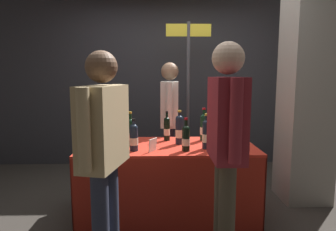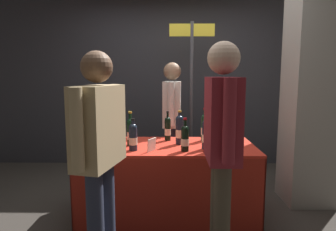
{
  "view_description": "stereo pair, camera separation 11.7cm",
  "coord_description": "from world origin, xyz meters",
  "px_view_note": "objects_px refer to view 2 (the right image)",
  "views": [
    {
      "loc": [
        -0.09,
        -2.93,
        1.42
      ],
      "look_at": [
        0.0,
        0.0,
        1.02
      ],
      "focal_mm": 32.02,
      "sensor_mm": 36.0,
      "label": 1
    },
    {
      "loc": [
        0.03,
        -2.93,
        1.42
      ],
      "look_at": [
        0.0,
        0.0,
        1.02
      ],
      "focal_mm": 32.02,
      "sensor_mm": 36.0,
      "label": 2
    }
  ],
  "objects_px": {
    "booth_signpost": "(191,83)",
    "display_bottle_0": "(168,128)",
    "featured_wine_bottle": "(185,138)",
    "flower_vase": "(219,132)",
    "concrete_pillar": "(314,42)",
    "wine_glass_near_vendor": "(112,138)",
    "vendor_presenter": "(172,114)",
    "tasting_table": "(168,165)",
    "taster_foreground_right": "(222,136)"
  },
  "relations": [
    {
      "from": "wine_glass_near_vendor",
      "to": "taster_foreground_right",
      "type": "distance_m",
      "value": 1.17
    },
    {
      "from": "concrete_pillar",
      "to": "booth_signpost",
      "type": "xyz_separation_m",
      "value": [
        -1.25,
        0.77,
        -0.46
      ]
    },
    {
      "from": "display_bottle_0",
      "to": "wine_glass_near_vendor",
      "type": "height_order",
      "value": "display_bottle_0"
    },
    {
      "from": "concrete_pillar",
      "to": "booth_signpost",
      "type": "relative_size",
      "value": 1.68
    },
    {
      "from": "featured_wine_bottle",
      "to": "tasting_table",
      "type": "bearing_deg",
      "value": 123.8
    },
    {
      "from": "display_bottle_0",
      "to": "booth_signpost",
      "type": "bearing_deg",
      "value": 70.78
    },
    {
      "from": "booth_signpost",
      "to": "concrete_pillar",
      "type": "bearing_deg",
      "value": -31.76
    },
    {
      "from": "tasting_table",
      "to": "featured_wine_bottle",
      "type": "distance_m",
      "value": 0.44
    },
    {
      "from": "flower_vase",
      "to": "taster_foreground_right",
      "type": "distance_m",
      "value": 0.83
    },
    {
      "from": "tasting_table",
      "to": "display_bottle_0",
      "type": "height_order",
      "value": "display_bottle_0"
    },
    {
      "from": "tasting_table",
      "to": "featured_wine_bottle",
      "type": "bearing_deg",
      "value": -56.2
    },
    {
      "from": "booth_signpost",
      "to": "display_bottle_0",
      "type": "bearing_deg",
      "value": -109.22
    },
    {
      "from": "concrete_pillar",
      "to": "flower_vase",
      "type": "height_order",
      "value": "concrete_pillar"
    },
    {
      "from": "concrete_pillar",
      "to": "taster_foreground_right",
      "type": "height_order",
      "value": "concrete_pillar"
    },
    {
      "from": "featured_wine_bottle",
      "to": "booth_signpost",
      "type": "distance_m",
      "value": 1.43
    },
    {
      "from": "vendor_presenter",
      "to": "wine_glass_near_vendor",
      "type": "bearing_deg",
      "value": -28.81
    },
    {
      "from": "wine_glass_near_vendor",
      "to": "flower_vase",
      "type": "height_order",
      "value": "flower_vase"
    },
    {
      "from": "wine_glass_near_vendor",
      "to": "vendor_presenter",
      "type": "bearing_deg",
      "value": 57.87
    },
    {
      "from": "display_bottle_0",
      "to": "flower_vase",
      "type": "relative_size",
      "value": 0.76
    },
    {
      "from": "vendor_presenter",
      "to": "featured_wine_bottle",
      "type": "bearing_deg",
      "value": 9.77
    },
    {
      "from": "concrete_pillar",
      "to": "taster_foreground_right",
      "type": "xyz_separation_m",
      "value": [
        -1.16,
        -1.19,
        -0.78
      ]
    },
    {
      "from": "featured_wine_bottle",
      "to": "flower_vase",
      "type": "distance_m",
      "value": 0.39
    },
    {
      "from": "display_bottle_0",
      "to": "wine_glass_near_vendor",
      "type": "distance_m",
      "value": 0.64
    },
    {
      "from": "featured_wine_bottle",
      "to": "taster_foreground_right",
      "type": "height_order",
      "value": "taster_foreground_right"
    },
    {
      "from": "vendor_presenter",
      "to": "display_bottle_0",
      "type": "bearing_deg",
      "value": -1.91
    },
    {
      "from": "concrete_pillar",
      "to": "display_bottle_0",
      "type": "height_order",
      "value": "concrete_pillar"
    },
    {
      "from": "tasting_table",
      "to": "taster_foreground_right",
      "type": "xyz_separation_m",
      "value": [
        0.39,
        -0.86,
        0.48
      ]
    },
    {
      "from": "tasting_table",
      "to": "flower_vase",
      "type": "relative_size",
      "value": 4.13
    },
    {
      "from": "flower_vase",
      "to": "booth_signpost",
      "type": "relative_size",
      "value": 0.2
    },
    {
      "from": "tasting_table",
      "to": "wine_glass_near_vendor",
      "type": "height_order",
      "value": "wine_glass_near_vendor"
    },
    {
      "from": "taster_foreground_right",
      "to": "display_bottle_0",
      "type": "bearing_deg",
      "value": 20.46
    },
    {
      "from": "wine_glass_near_vendor",
      "to": "concrete_pillar",
      "type": "bearing_deg",
      "value": 13.09
    },
    {
      "from": "flower_vase",
      "to": "booth_signpost",
      "type": "xyz_separation_m",
      "value": [
        -0.19,
        1.15,
        0.45
      ]
    },
    {
      "from": "tasting_table",
      "to": "flower_vase",
      "type": "xyz_separation_m",
      "value": [
        0.5,
        -0.04,
        0.35
      ]
    },
    {
      "from": "featured_wine_bottle",
      "to": "booth_signpost",
      "type": "relative_size",
      "value": 0.15
    },
    {
      "from": "concrete_pillar",
      "to": "display_bottle_0",
      "type": "relative_size",
      "value": 11.19
    },
    {
      "from": "wine_glass_near_vendor",
      "to": "vendor_presenter",
      "type": "relative_size",
      "value": 0.09
    },
    {
      "from": "display_bottle_0",
      "to": "wine_glass_near_vendor",
      "type": "bearing_deg",
      "value": -145.05
    },
    {
      "from": "wine_glass_near_vendor",
      "to": "vendor_presenter",
      "type": "distance_m",
      "value": 1.09
    },
    {
      "from": "featured_wine_bottle",
      "to": "concrete_pillar",
      "type": "bearing_deg",
      "value": 22.33
    },
    {
      "from": "tasting_table",
      "to": "flower_vase",
      "type": "distance_m",
      "value": 0.61
    },
    {
      "from": "display_bottle_0",
      "to": "taster_foreground_right",
      "type": "xyz_separation_m",
      "value": [
        0.39,
        -1.08,
        0.14
      ]
    },
    {
      "from": "booth_signpost",
      "to": "tasting_table",
      "type": "bearing_deg",
      "value": -105.37
    },
    {
      "from": "wine_glass_near_vendor",
      "to": "booth_signpost",
      "type": "distance_m",
      "value": 1.59
    },
    {
      "from": "concrete_pillar",
      "to": "vendor_presenter",
      "type": "relative_size",
      "value": 2.25
    },
    {
      "from": "display_bottle_0",
      "to": "vendor_presenter",
      "type": "xyz_separation_m",
      "value": [
        0.05,
        0.55,
        0.08
      ]
    },
    {
      "from": "featured_wine_bottle",
      "to": "taster_foreground_right",
      "type": "xyz_separation_m",
      "value": [
        0.23,
        -0.62,
        0.15
      ]
    },
    {
      "from": "wine_glass_near_vendor",
      "to": "flower_vase",
      "type": "xyz_separation_m",
      "value": [
        1.03,
        0.11,
        0.04
      ]
    },
    {
      "from": "booth_signpost",
      "to": "taster_foreground_right",
      "type": "bearing_deg",
      "value": -87.58
    },
    {
      "from": "vendor_presenter",
      "to": "taster_foreground_right",
      "type": "height_order",
      "value": "taster_foreground_right"
    }
  ]
}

